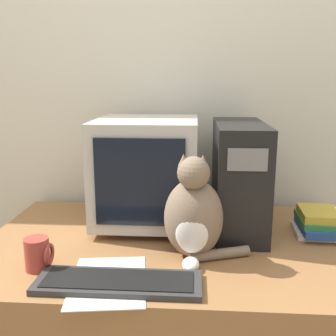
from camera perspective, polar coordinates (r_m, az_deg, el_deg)
wall_back at (r=1.80m, az=1.42°, el=10.05°), size 7.00×0.05×2.50m
desk at (r=1.62m, az=0.38°, el=-23.15°), size 1.33×0.85×0.77m
crt_monitor at (r=1.53m, az=-3.07°, el=-0.40°), size 0.39×0.41×0.42m
computer_tower at (r=1.52m, az=10.19°, el=-1.20°), size 0.18×0.46×0.41m
keyboard at (r=1.15m, az=-7.22°, el=-16.13°), size 0.46×0.15×0.02m
cat at (r=1.26m, az=3.78°, el=-6.91°), size 0.29×0.24×0.34m
book_stack at (r=1.57m, az=20.85°, el=-7.42°), size 0.16×0.20×0.09m
pen at (r=1.22m, az=-9.12°, el=-14.82°), size 0.16×0.04×0.01m
paper_sheet at (r=1.18m, az=-8.63°, el=-15.89°), size 0.25×0.32×0.00m
mug at (r=1.27m, az=-18.32°, el=-11.75°), size 0.08×0.07×0.10m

